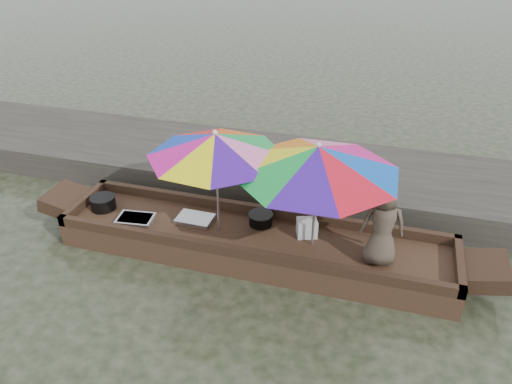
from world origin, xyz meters
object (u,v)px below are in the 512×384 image
(umbrella_bow, at_px, (217,182))
(umbrella_stern, at_px, (315,196))
(tray_crayfish, at_px, (136,220))
(supply_bag, at_px, (307,228))
(vendor, at_px, (383,225))
(charcoal_grill, at_px, (261,219))
(boat_hull, at_px, (254,245))
(tray_scallop, at_px, (195,219))
(cooking_pot, at_px, (103,203))

(umbrella_bow, height_order, umbrella_stern, same)
(tray_crayfish, relative_size, supply_bag, 1.90)
(vendor, distance_m, umbrella_stern, 0.93)
(umbrella_bow, bearing_deg, charcoal_grill, 28.13)
(umbrella_bow, bearing_deg, tray_crayfish, -170.97)
(umbrella_stern, bearing_deg, supply_bag, 120.83)
(boat_hull, relative_size, vendor, 4.84)
(boat_hull, distance_m, supply_bag, 0.81)
(tray_scallop, bearing_deg, vendor, -4.75)
(tray_crayfish, height_order, vendor, vendor)
(boat_hull, distance_m, vendor, 1.91)
(cooking_pot, bearing_deg, umbrella_bow, -0.68)
(cooking_pot, bearing_deg, charcoal_grill, 6.24)
(tray_scallop, bearing_deg, supply_bag, 3.26)
(boat_hull, relative_size, cooking_pot, 14.74)
(tray_scallop, height_order, supply_bag, supply_bag)
(charcoal_grill, bearing_deg, boat_hull, -92.99)
(umbrella_bow, distance_m, umbrella_stern, 1.37)
(supply_bag, bearing_deg, umbrella_stern, -59.17)
(tray_crayfish, relative_size, tray_scallop, 1.00)
(charcoal_grill, relative_size, umbrella_bow, 0.18)
(charcoal_grill, distance_m, umbrella_bow, 0.93)
(cooking_pot, height_order, charcoal_grill, cooking_pot)
(tray_crayfish, xyz_separation_m, umbrella_bow, (1.24, 0.20, 0.73))
(boat_hull, relative_size, supply_bag, 20.13)
(tray_crayfish, xyz_separation_m, charcoal_grill, (1.79, 0.49, 0.04))
(tray_scallop, height_order, vendor, vendor)
(boat_hull, xyz_separation_m, charcoal_grill, (0.02, 0.29, 0.26))
(umbrella_bow, bearing_deg, umbrella_stern, 0.00)
(tray_scallop, relative_size, umbrella_stern, 0.24)
(tray_crayfish, xyz_separation_m, umbrella_stern, (2.62, 0.20, 0.73))
(charcoal_grill, height_order, umbrella_bow, umbrella_bow)
(vendor, bearing_deg, charcoal_grill, -22.65)
(charcoal_grill, bearing_deg, tray_crayfish, -164.70)
(boat_hull, relative_size, umbrella_bow, 3.01)
(tray_scallop, height_order, umbrella_bow, umbrella_bow)
(tray_scallop, relative_size, charcoal_grill, 1.54)
(boat_hull, xyz_separation_m, tray_crayfish, (-1.78, -0.20, 0.22))
(supply_bag, xyz_separation_m, umbrella_bow, (-1.25, -0.19, 0.65))
(supply_bag, bearing_deg, boat_hull, -164.94)
(boat_hull, height_order, supply_bag, supply_bag)
(boat_hull, relative_size, charcoal_grill, 16.37)
(boat_hull, xyz_separation_m, cooking_pot, (-2.45, 0.02, 0.28))
(tray_crayfish, bearing_deg, umbrella_bow, 9.03)
(boat_hull, bearing_deg, charcoal_grill, 87.01)
(vendor, xyz_separation_m, umbrella_stern, (-0.91, 0.12, 0.19))
(umbrella_bow, bearing_deg, cooking_pot, 179.32)
(boat_hull, height_order, tray_scallop, tray_scallop)
(tray_scallop, bearing_deg, boat_hull, -5.96)
(boat_hull, height_order, vendor, vendor)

